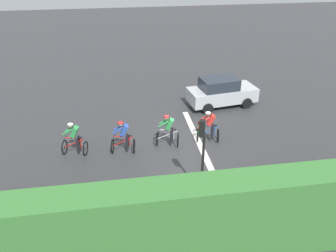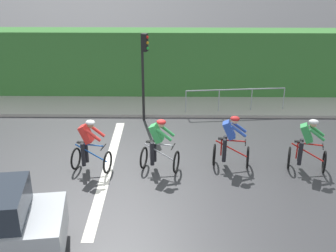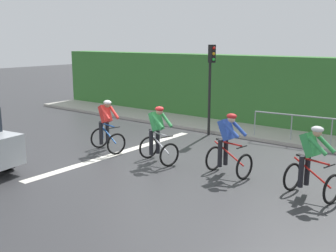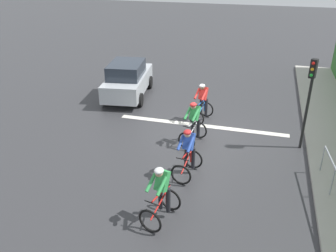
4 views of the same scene
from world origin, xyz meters
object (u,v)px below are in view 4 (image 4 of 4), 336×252
(cyclist_second, at_px, (188,154))
(car_silver, at_px, (128,79))
(cyclist_fourth, at_px, (202,103))
(cyclist_mid, at_px, (194,124))
(traffic_light_near_crossing, at_px, (310,91))
(cyclist_lead, at_px, (161,195))

(cyclist_second, bearing_deg, car_silver, -54.18)
(cyclist_fourth, bearing_deg, car_silver, -24.56)
(cyclist_mid, relative_size, traffic_light_near_crossing, 0.50)
(cyclist_mid, height_order, traffic_light_near_crossing, traffic_light_near_crossing)
(car_silver, height_order, traffic_light_near_crossing, traffic_light_near_crossing)
(cyclist_lead, distance_m, cyclist_mid, 4.43)
(cyclist_mid, height_order, car_silver, car_silver)
(cyclist_second, height_order, car_silver, car_silver)
(cyclist_lead, bearing_deg, traffic_light_near_crossing, -126.57)
(cyclist_lead, distance_m, traffic_light_near_crossing, 6.47)
(cyclist_mid, bearing_deg, traffic_light_near_crossing, -170.47)
(cyclist_lead, distance_m, cyclist_fourth, 6.48)
(cyclist_second, distance_m, cyclist_fourth, 4.24)
(cyclist_second, distance_m, cyclist_mid, 2.19)
(traffic_light_near_crossing, bearing_deg, cyclist_fourth, -19.91)
(cyclist_lead, xyz_separation_m, car_silver, (4.18, -8.33, 0.08))
(cyclist_mid, xyz_separation_m, traffic_light_near_crossing, (-3.83, -0.64, 1.43))
(cyclist_lead, height_order, cyclist_fourth, same)
(car_silver, xyz_separation_m, traffic_light_near_crossing, (-7.94, 3.26, 1.35))
(cyclist_second, relative_size, car_silver, 0.39)
(cyclist_fourth, relative_size, traffic_light_near_crossing, 0.50)
(cyclist_lead, bearing_deg, car_silver, -63.35)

